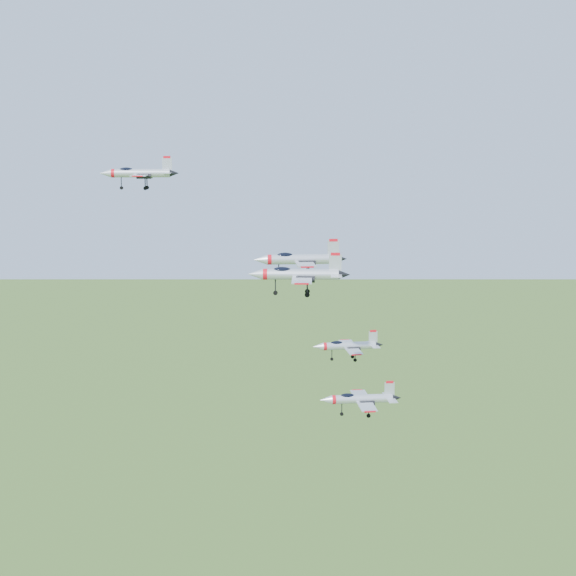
{
  "coord_description": "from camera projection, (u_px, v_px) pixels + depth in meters",
  "views": [
    {
      "loc": [
        -8.8,
        -116.09,
        165.28
      ],
      "look_at": [
        -1.4,
        0.17,
        144.44
      ],
      "focal_mm": 50.0,
      "sensor_mm": 36.0,
      "label": 1
    }
  ],
  "objects": [
    {
      "name": "jet_left_high",
      "position": [
        299.0,
        259.0,
        119.05
      ],
      "size": [
        14.04,
        11.53,
        3.76
      ],
      "rotation": [
        0.0,
        0.0,
        0.01
      ],
      "color": "silver"
    },
    {
      "name": "jet_right_low",
      "position": [
        360.0,
        399.0,
        109.9
      ],
      "size": [
        11.39,
        9.37,
        3.05
      ],
      "rotation": [
        0.0,
        0.0,
        0.03
      ],
      "color": "silver"
    },
    {
      "name": "jet_left_low",
      "position": [
        347.0,
        346.0,
        129.52
      ],
      "size": [
        11.67,
        9.64,
        3.12
      ],
      "rotation": [
        0.0,
        0.0,
        0.06
      ],
      "color": "silver"
    },
    {
      "name": "jet_lead",
      "position": [
        138.0,
        173.0,
        129.09
      ],
      "size": [
        12.78,
        10.5,
        3.43
      ],
      "rotation": [
        0.0,
        0.0,
        -0.02
      ],
      "color": "silver"
    },
    {
      "name": "jet_right_high",
      "position": [
        298.0,
        274.0,
        104.0
      ],
      "size": [
        13.43,
        11.14,
        3.59
      ],
      "rotation": [
        0.0,
        0.0,
        -0.1
      ],
      "color": "silver"
    }
  ]
}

